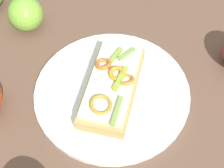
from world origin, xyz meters
name	(u,v)px	position (x,y,z in m)	size (l,w,h in m)	color
ground_plane	(112,94)	(0.00, 0.00, 0.00)	(2.00, 2.00, 0.00)	brown
plate	(112,92)	(0.00, 0.00, 0.01)	(0.27, 0.27, 0.01)	white
sandwich	(112,85)	(0.00, 0.00, 0.03)	(0.19, 0.18, 0.05)	tan
apple_4	(26,14)	(-0.23, -0.08, 0.03)	(0.07, 0.07, 0.07)	#79B139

